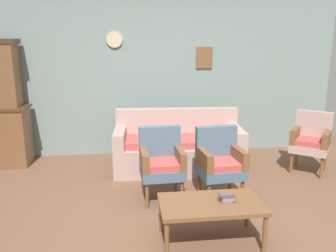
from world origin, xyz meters
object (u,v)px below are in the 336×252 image
object	(u,v)px
floral_couch	(178,149)
coffee_table	(211,206)
armchair_near_couch_end	(162,161)
book_stack_on_table	(227,197)
armchair_row_middle	(220,160)
wingback_chair_by_fireplace	(311,139)

from	to	relation	value
floral_couch	coffee_table	bearing A→B (deg)	-89.34
armchair_near_couch_end	book_stack_on_table	distance (m)	1.15
armchair_row_middle	book_stack_on_table	size ratio (longest dim) A/B	5.52
floral_couch	wingback_chair_by_fireplace	distance (m)	2.00
coffee_table	book_stack_on_table	world-z (taller)	book_stack_on_table
armchair_row_middle	book_stack_on_table	bearing A→B (deg)	-100.77
armchair_row_middle	coffee_table	xyz separation A→B (m)	(-0.33, -0.94, -0.12)
armchair_near_couch_end	wingback_chair_by_fireplace	world-z (taller)	same
armchair_near_couch_end	armchair_row_middle	xyz separation A→B (m)	(0.71, -0.08, 0.00)
floral_couch	coffee_table	xyz separation A→B (m)	(0.02, -2.01, 0.05)
armchair_near_couch_end	wingback_chair_by_fireplace	size ratio (longest dim) A/B	1.00
armchair_near_couch_end	coffee_table	xyz separation A→B (m)	(0.38, -1.02, -0.12)
armchair_near_couch_end	coffee_table	bearing A→B (deg)	-69.65
coffee_table	wingback_chair_by_fireplace	bearing A→B (deg)	41.20
wingback_chair_by_fireplace	coffee_table	size ratio (longest dim) A/B	0.90
floral_couch	armchair_near_couch_end	bearing A→B (deg)	-109.62
wingback_chair_by_fireplace	armchair_row_middle	bearing A→B (deg)	-154.71
armchair_near_couch_end	wingback_chair_by_fireplace	xyz separation A→B (m)	(2.32, 0.68, 0.00)
floral_couch	coffee_table	distance (m)	2.01
floral_couch	coffee_table	size ratio (longest dim) A/B	1.95
floral_couch	armchair_near_couch_end	distance (m)	1.07
wingback_chair_by_fireplace	coffee_table	world-z (taller)	wingback_chair_by_fireplace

